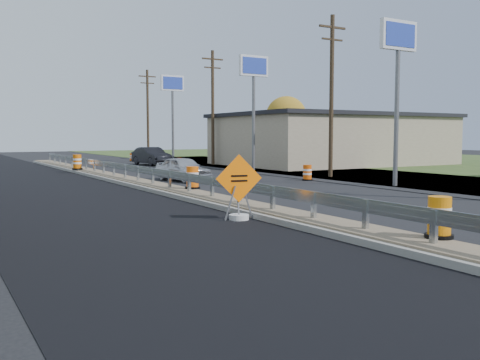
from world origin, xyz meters
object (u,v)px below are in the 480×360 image
caution_sign (239,203)px  car_dark_mid (152,156)px  barrel_median_far (77,162)px  barrel_shoulder_far (132,157)px  barrel_shoulder_near (307,173)px  barrel_median_mid (192,178)px  barrel_median_near (439,218)px  car_silver (183,169)px  barrel_shoulder_mid (179,164)px

caution_sign → car_dark_mid: size_ratio=0.42×
barrel_median_far → barrel_shoulder_far: size_ratio=1.26×
barrel_median_far → barrel_shoulder_near: barrel_median_far is taller
barrel_median_mid → barrel_shoulder_far: (7.32, 28.90, -0.30)m
barrel_median_near → barrel_shoulder_far: (7.32, 41.43, -0.29)m
barrel_median_mid → car_silver: car_silver is taller
barrel_shoulder_mid → car_silver: bearing=-112.9°
barrel_median_far → car_silver: size_ratio=0.25×
barrel_shoulder_far → barrel_median_mid: bearing=-104.2°
barrel_median_near → car_silver: (2.33, 18.64, -0.00)m
barrel_median_mid → barrel_shoulder_mid: size_ratio=1.16×
car_dark_mid → barrel_shoulder_near: bearing=-90.1°
barrel_median_mid → barrel_shoulder_mid: bearing=67.9°
barrel_median_near → barrel_shoulder_far: bearing=80.0°
barrel_shoulder_near → car_silver: (-6.01, 3.12, 0.25)m
caution_sign → barrel_median_near: caution_sign is taller
caution_sign → barrel_shoulder_near: bearing=56.6°
barrel_median_mid → barrel_shoulder_far: bearing=75.8°
caution_sign → barrel_median_near: size_ratio=2.11×
caution_sign → barrel_median_mid: bearing=87.6°
barrel_shoulder_near → barrel_shoulder_far: (-1.02, 25.91, -0.04)m
barrel_shoulder_far → caution_sign: bearing=-104.3°
car_silver → barrel_shoulder_mid: bearing=59.2°
barrel_shoulder_near → barrel_shoulder_mid: barrel_shoulder_near is taller
barrel_shoulder_near → barrel_shoulder_mid: 13.02m
barrel_median_near → barrel_median_far: size_ratio=0.93×
car_dark_mid → barrel_median_far: bearing=-146.4°
barrel_median_far → barrel_shoulder_far: (8.42, 13.63, -0.33)m
barrel_shoulder_mid → barrel_median_far: bearing=-175.4°
barrel_median_mid → car_silver: (2.33, 6.11, -0.02)m
barrel_median_near → barrel_shoulder_mid: size_ratio=1.13×
barrel_median_near → caution_sign: bearing=107.9°
barrel_median_near → barrel_shoulder_far: size_ratio=1.17×
caution_sign → barrel_median_mid: (1.80, 6.95, 0.19)m
barrel_median_mid → car_dark_mid: car_dark_mid is taller
barrel_median_mid → car_silver: 6.54m
barrel_median_far → barrel_shoulder_near: bearing=-52.4°
barrel_shoulder_mid → car_dark_mid: car_dark_mid is taller
barrel_median_mid → barrel_median_far: (-1.10, 15.26, 0.02)m
barrel_shoulder_mid → caution_sign: bearing=-109.9°
barrel_shoulder_near → barrel_shoulder_far: 25.93m
barrel_shoulder_mid → barrel_shoulder_near: bearing=-81.6°
barrel_shoulder_near → barrel_median_mid: bearing=-160.3°
barrel_median_mid → barrel_median_far: barrel_median_far is taller
car_dark_mid → barrel_median_mid: bearing=-112.7°
barrel_median_mid → car_dark_mid: (6.45, 21.50, 0.07)m
barrel_shoulder_mid → car_silver: size_ratio=0.21×
caution_sign → barrel_median_far: caution_sign is taller
caution_sign → barrel_shoulder_near: caution_sign is taller
barrel_shoulder_near → barrel_shoulder_mid: bearing=98.4°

